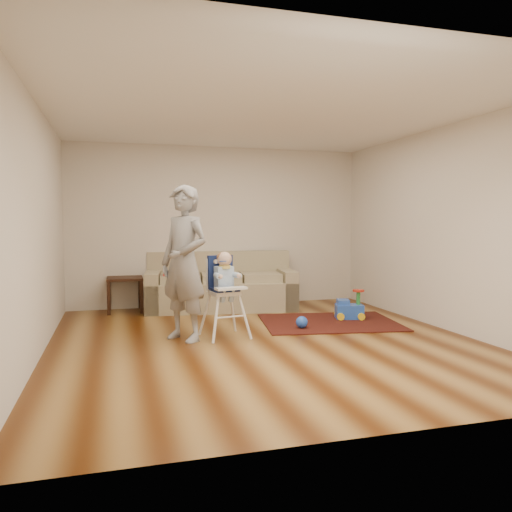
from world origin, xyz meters
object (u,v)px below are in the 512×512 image
object	(u,v)px
ride_on_toy	(349,304)
high_chair	(225,296)
toy_ball	(302,322)
adult	(184,263)
sofa	(221,281)
side_table	(125,294)

from	to	relation	value
ride_on_toy	high_chair	xyz separation A→B (m)	(-2.00, -0.59, 0.29)
toy_ball	adult	size ratio (longest dim) A/B	0.08
toy_ball	high_chair	bearing A→B (deg)	-171.66
ride_on_toy	toy_ball	bearing A→B (deg)	-139.52
sofa	side_table	world-z (taller)	sofa
sofa	high_chair	distance (m)	1.99
adult	sofa	bearing A→B (deg)	118.47
sofa	adult	xyz separation A→B (m)	(-0.86, -1.98, 0.47)
side_table	sofa	bearing A→B (deg)	-7.18
toy_ball	high_chair	xyz separation A→B (m)	(-1.09, -0.16, 0.42)
side_table	adult	xyz separation A→B (m)	(0.66, -2.17, 0.66)
toy_ball	high_chair	size ratio (longest dim) A/B	0.15
high_chair	side_table	bearing A→B (deg)	108.70
high_chair	adult	world-z (taller)	adult
high_chair	adult	size ratio (longest dim) A/B	0.57
ride_on_toy	toy_ball	distance (m)	1.01
sofa	side_table	bearing A→B (deg)	-179.74
high_chair	adult	distance (m)	0.65
ride_on_toy	adult	distance (m)	2.66
side_table	high_chair	size ratio (longest dim) A/B	0.51
side_table	ride_on_toy	xyz separation A→B (m)	(3.15, -1.56, -0.05)
side_table	toy_ball	world-z (taller)	side_table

